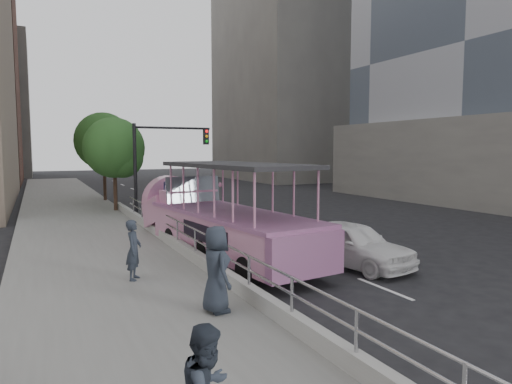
# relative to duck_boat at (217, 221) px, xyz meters

# --- Properties ---
(ground) EXTENTS (160.00, 160.00, 0.00)m
(ground) POSITION_rel_duck_boat_xyz_m (1.71, -3.79, -1.26)
(ground) COLOR black
(sidewalk) EXTENTS (5.50, 80.00, 0.30)m
(sidewalk) POSITION_rel_duck_boat_xyz_m (-4.04, 6.21, -1.11)
(sidewalk) COLOR gray
(sidewalk) RESTS_ON ground
(kerb_wall) EXTENTS (0.24, 30.00, 0.36)m
(kerb_wall) POSITION_rel_duck_boat_xyz_m (-1.41, -1.79, -0.78)
(kerb_wall) COLOR #B0B0AA
(kerb_wall) RESTS_ON sidewalk
(guardrail) EXTENTS (0.07, 22.00, 0.71)m
(guardrail) POSITION_rel_duck_boat_xyz_m (-1.41, -1.79, -0.11)
(guardrail) COLOR #ACACB0
(guardrail) RESTS_ON kerb_wall
(duck_boat) EXTENTS (3.62, 10.41, 3.39)m
(duck_boat) POSITION_rel_duck_boat_xyz_m (0.00, 0.00, 0.00)
(duck_boat) COLOR black
(duck_boat) RESTS_ON ground
(car) EXTENTS (2.59, 4.63, 1.49)m
(car) POSITION_rel_duck_boat_xyz_m (3.46, -3.36, -0.51)
(car) COLOR white
(car) RESTS_ON ground
(pedestrian_near) EXTENTS (0.62, 0.71, 1.65)m
(pedestrian_near) POSITION_rel_duck_boat_xyz_m (-3.52, -2.90, -0.13)
(pedestrian_near) COLOR #272E39
(pedestrian_near) RESTS_ON sidewalk
(pedestrian_far) EXTENTS (0.65, 0.96, 1.90)m
(pedestrian_far) POSITION_rel_duck_boat_xyz_m (-2.40, -6.22, -0.01)
(pedestrian_far) COLOR #272E39
(pedestrian_far) RESTS_ON sidewalk
(parking_sign) EXTENTS (0.23, 0.53, 2.49)m
(parking_sign) POSITION_rel_duck_boat_xyz_m (-0.95, 3.64, 0.33)
(parking_sign) COLOR black
(parking_sign) RESTS_ON ground
(traffic_signal) EXTENTS (4.20, 0.32, 5.20)m
(traffic_signal) POSITION_rel_duck_boat_xyz_m (0.01, 8.71, 2.24)
(traffic_signal) COLOR black
(traffic_signal) RESTS_ON ground
(street_tree_near) EXTENTS (3.52, 3.52, 5.72)m
(street_tree_near) POSITION_rel_duck_boat_xyz_m (-1.59, 12.14, 2.56)
(street_tree_near) COLOR #342317
(street_tree_near) RESTS_ON ground
(street_tree_far) EXTENTS (3.97, 3.97, 6.45)m
(street_tree_far) POSITION_rel_duck_boat_xyz_m (-1.39, 18.14, 3.05)
(street_tree_far) COLOR #342317
(street_tree_far) RESTS_ON ground
(midrise_stone_a) EXTENTS (20.00, 20.00, 32.00)m
(midrise_stone_a) POSITION_rel_duck_boat_xyz_m (27.71, 38.21, 14.74)
(midrise_stone_a) COLOR gray
(midrise_stone_a) RESTS_ON ground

